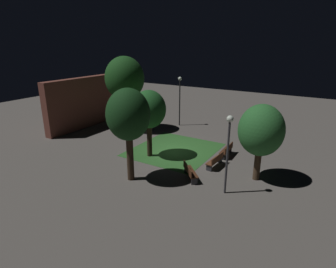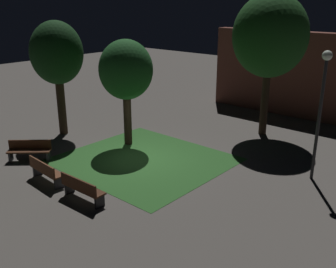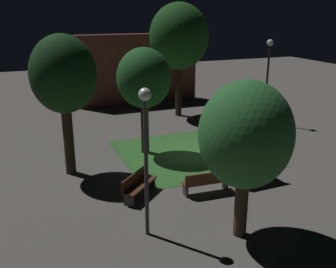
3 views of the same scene
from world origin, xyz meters
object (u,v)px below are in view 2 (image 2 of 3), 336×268
object	(u,v)px
tree_back_left	(126,71)
tree_right_canopy	(57,54)
tree_tall_center	(270,36)
lamp_post_path_center	(322,95)
bench_near_trees	(29,150)
bench_path_side	(82,188)
bench_lawn_edge	(46,170)

from	to	relation	value
tree_back_left	tree_right_canopy	bearing A→B (deg)	-162.60
tree_tall_center	lamp_post_path_center	bearing A→B (deg)	-41.37
bench_near_trees	tree_right_canopy	distance (m)	5.09
bench_path_side	bench_near_trees	size ratio (longest dim) A/B	1.10
tree_right_canopy	tree_back_left	xyz separation A→B (m)	(3.65, 1.14, -0.54)
tree_right_canopy	lamp_post_path_center	size ratio (longest dim) A/B	1.16
bench_near_trees	tree_back_left	size ratio (longest dim) A/B	0.33
bench_path_side	lamp_post_path_center	xyz separation A→B (m)	(5.21, 6.95, 2.81)
bench_near_trees	tree_back_left	bearing A→B (deg)	68.12
bench_near_trees	bench_path_side	bearing A→B (deg)	-9.06
bench_lawn_edge	tree_tall_center	world-z (taller)	tree_tall_center
bench_near_trees	tree_tall_center	size ratio (longest dim) A/B	0.24
bench_near_trees	tree_tall_center	xyz separation A→B (m)	(5.80, 9.77, 4.42)
tree_back_left	tree_tall_center	bearing A→B (deg)	53.53
tree_right_canopy	bench_path_side	bearing A→B (deg)	-29.90
bench_path_side	bench_lawn_edge	bearing A→B (deg)	180.00
lamp_post_path_center	tree_tall_center	bearing A→B (deg)	138.63
tree_right_canopy	lamp_post_path_center	distance (m)	12.24
tree_right_canopy	tree_tall_center	distance (m)	10.30
bench_path_side	tree_tall_center	xyz separation A→B (m)	(1.18, 10.50, 4.42)
bench_path_side	tree_back_left	world-z (taller)	tree_back_left
tree_back_left	lamp_post_path_center	bearing A→B (deg)	13.93
bench_lawn_edge	tree_back_left	size ratio (longest dim) A/B	0.37
bench_path_side	lamp_post_path_center	distance (m)	9.13
tree_tall_center	lamp_post_path_center	size ratio (longest dim) A/B	1.42
tree_tall_center	tree_back_left	size ratio (longest dim) A/B	1.41
bench_path_side	bench_near_trees	world-z (taller)	same
bench_path_side	tree_tall_center	world-z (taller)	tree_tall_center
tree_tall_center	lamp_post_path_center	world-z (taller)	tree_tall_center
lamp_post_path_center	bench_lawn_edge	bearing A→B (deg)	-136.92
tree_right_canopy	tree_back_left	bearing A→B (deg)	17.40
tree_tall_center	bench_near_trees	bearing A→B (deg)	-120.72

